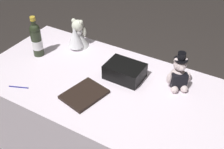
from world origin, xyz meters
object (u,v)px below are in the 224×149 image
at_px(teddy_bear_groom, 179,75).
at_px(signing_pen, 18,87).
at_px(guestbook, 84,94).
at_px(champagne_bottle, 36,39).
at_px(teddy_bear_bride, 77,36).
at_px(gift_case_black, 125,71).

relative_size(teddy_bear_groom, signing_pen, 2.00).
bearing_deg(guestbook, champagne_bottle, -8.31).
xyz_separation_m(teddy_bear_bride, signing_pen, (0.04, 0.65, -0.10)).
height_order(signing_pen, guestbook, guestbook).
bearing_deg(teddy_bear_groom, teddy_bear_bride, -6.02).
bearing_deg(guestbook, gift_case_black, -101.09).
relative_size(teddy_bear_groom, champagne_bottle, 0.83).
bearing_deg(teddy_bear_bride, teddy_bear_groom, 173.98).
xyz_separation_m(teddy_bear_groom, champagne_bottle, (1.10, 0.16, 0.04)).
distance_m(teddy_bear_bride, champagne_bottle, 0.33).
relative_size(champagne_bottle, guestbook, 1.21).
distance_m(champagne_bottle, gift_case_black, 0.75).
bearing_deg(guestbook, signing_pen, 32.30).
bearing_deg(signing_pen, teddy_bear_groom, -149.67).
bearing_deg(champagne_bottle, teddy_bear_bride, -127.55).
bearing_deg(teddy_bear_groom, gift_case_black, 12.77).
bearing_deg(guestbook, teddy_bear_groom, -129.20).
height_order(teddy_bear_groom, gift_case_black, teddy_bear_groom).
xyz_separation_m(champagne_bottle, signing_pen, (-0.16, 0.39, -0.14)).
height_order(teddy_bear_bride, champagne_bottle, champagne_bottle).
height_order(champagne_bottle, signing_pen, champagne_bottle).
height_order(teddy_bear_groom, signing_pen, teddy_bear_groom).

